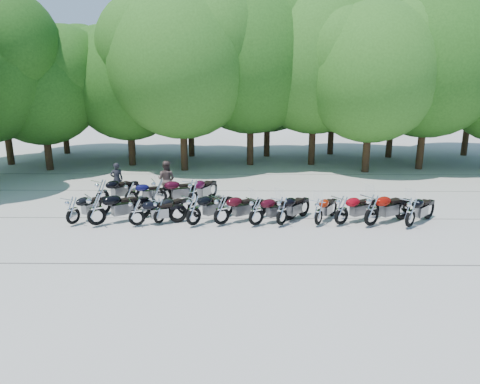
{
  "coord_description": "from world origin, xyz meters",
  "views": [
    {
      "loc": [
        0.19,
        -14.94,
        5.34
      ],
      "look_at": [
        0.0,
        1.5,
        1.1
      ],
      "focal_mm": 32.0,
      "sensor_mm": 36.0,
      "label": 1
    }
  ],
  "objects_px": {
    "motorcycle_1": "(96,209)",
    "motorcycle_4": "(194,209)",
    "motorcycle_7": "(282,210)",
    "motorcycle_12": "(102,192)",
    "motorcycle_5": "(222,209)",
    "rider_0": "(117,180)",
    "motorcycle_11": "(411,212)",
    "motorcycle_13": "(131,192)",
    "motorcycle_10": "(372,209)",
    "motorcycle_6": "(256,211)",
    "motorcycle_9": "(342,209)",
    "motorcycle_0": "(73,210)",
    "motorcycle_8": "(319,211)",
    "motorcycle_15": "(193,192)",
    "motorcycle_3": "(159,210)",
    "motorcycle_14": "(159,191)",
    "motorcycle_2": "(137,211)",
    "rider_1": "(166,180)"
  },
  "relations": [
    {
      "from": "motorcycle_6",
      "to": "motorcycle_8",
      "type": "bearing_deg",
      "value": -120.18
    },
    {
      "from": "motorcycle_4",
      "to": "motorcycle_9",
      "type": "distance_m",
      "value": 5.61
    },
    {
      "from": "motorcycle_0",
      "to": "motorcycle_3",
      "type": "bearing_deg",
      "value": -151.32
    },
    {
      "from": "motorcycle_1",
      "to": "motorcycle_5",
      "type": "xyz_separation_m",
      "value": [
        4.71,
        0.15,
        -0.05
      ]
    },
    {
      "from": "motorcycle_11",
      "to": "motorcycle_15",
      "type": "relative_size",
      "value": 0.96
    },
    {
      "from": "motorcycle_1",
      "to": "motorcycle_10",
      "type": "relative_size",
      "value": 1.01
    },
    {
      "from": "rider_1",
      "to": "motorcycle_15",
      "type": "bearing_deg",
      "value": 150.25
    },
    {
      "from": "motorcycle_13",
      "to": "motorcycle_14",
      "type": "height_order",
      "value": "motorcycle_14"
    },
    {
      "from": "motorcycle_3",
      "to": "rider_1",
      "type": "bearing_deg",
      "value": -52.52
    },
    {
      "from": "motorcycle_1",
      "to": "rider_0",
      "type": "bearing_deg",
      "value": -30.29
    },
    {
      "from": "motorcycle_6",
      "to": "rider_0",
      "type": "height_order",
      "value": "rider_0"
    },
    {
      "from": "motorcycle_8",
      "to": "rider_1",
      "type": "distance_m",
      "value": 7.64
    },
    {
      "from": "motorcycle_4",
      "to": "motorcycle_15",
      "type": "distance_m",
      "value": 2.65
    },
    {
      "from": "motorcycle_5",
      "to": "motorcycle_13",
      "type": "bearing_deg",
      "value": 22.18
    },
    {
      "from": "motorcycle_8",
      "to": "motorcycle_4",
      "type": "bearing_deg",
      "value": 33.01
    },
    {
      "from": "rider_0",
      "to": "motorcycle_11",
      "type": "bearing_deg",
      "value": 135.68
    },
    {
      "from": "motorcycle_0",
      "to": "motorcycle_8",
      "type": "xyz_separation_m",
      "value": [
        9.36,
        0.03,
        -0.03
      ]
    },
    {
      "from": "motorcycle_4",
      "to": "motorcycle_15",
      "type": "bearing_deg",
      "value": -40.51
    },
    {
      "from": "motorcycle_8",
      "to": "motorcycle_10",
      "type": "relative_size",
      "value": 0.84
    },
    {
      "from": "motorcycle_2",
      "to": "motorcycle_11",
      "type": "relative_size",
      "value": 0.93
    },
    {
      "from": "motorcycle_7",
      "to": "motorcycle_2",
      "type": "bearing_deg",
      "value": 38.8
    },
    {
      "from": "motorcycle_1",
      "to": "motorcycle_9",
      "type": "distance_m",
      "value": 9.26
    },
    {
      "from": "motorcycle_7",
      "to": "motorcycle_1",
      "type": "bearing_deg",
      "value": 38.64
    },
    {
      "from": "motorcycle_3",
      "to": "motorcycle_6",
      "type": "xyz_separation_m",
      "value": [
        3.71,
        -0.2,
        0.06
      ]
    },
    {
      "from": "motorcycle_5",
      "to": "motorcycle_10",
      "type": "bearing_deg",
      "value": -124.66
    },
    {
      "from": "motorcycle_0",
      "to": "motorcycle_9",
      "type": "xyz_separation_m",
      "value": [
        10.23,
        0.05,
        0.03
      ]
    },
    {
      "from": "motorcycle_1",
      "to": "rider_1",
      "type": "xyz_separation_m",
      "value": [
        1.9,
        4.2,
        0.18
      ]
    },
    {
      "from": "motorcycle_15",
      "to": "rider_1",
      "type": "distance_m",
      "value": 2.09
    },
    {
      "from": "rider_0",
      "to": "motorcycle_14",
      "type": "bearing_deg",
      "value": 121.02
    },
    {
      "from": "motorcycle_7",
      "to": "motorcycle_12",
      "type": "bearing_deg",
      "value": 18.88
    },
    {
      "from": "motorcycle_4",
      "to": "rider_1",
      "type": "distance_m",
      "value": 4.51
    },
    {
      "from": "motorcycle_2",
      "to": "motorcycle_10",
      "type": "distance_m",
      "value": 8.84
    },
    {
      "from": "motorcycle_12",
      "to": "motorcycle_14",
      "type": "bearing_deg",
      "value": -141.58
    },
    {
      "from": "motorcycle_11",
      "to": "rider_1",
      "type": "height_order",
      "value": "rider_1"
    },
    {
      "from": "motorcycle_5",
      "to": "motorcycle_10",
      "type": "distance_m",
      "value": 5.65
    },
    {
      "from": "motorcycle_11",
      "to": "motorcycle_15",
      "type": "height_order",
      "value": "motorcycle_15"
    },
    {
      "from": "motorcycle_1",
      "to": "motorcycle_4",
      "type": "xyz_separation_m",
      "value": [
        3.66,
        0.05,
        -0.03
      ]
    },
    {
      "from": "rider_0",
      "to": "rider_1",
      "type": "height_order",
      "value": "rider_1"
    },
    {
      "from": "motorcycle_4",
      "to": "motorcycle_7",
      "type": "xyz_separation_m",
      "value": [
        3.33,
        0.08,
        -0.05
      ]
    },
    {
      "from": "motorcycle_12",
      "to": "motorcycle_5",
      "type": "bearing_deg",
      "value": -170.85
    },
    {
      "from": "motorcycle_0",
      "to": "motorcycle_9",
      "type": "relative_size",
      "value": 0.95
    },
    {
      "from": "motorcycle_0",
      "to": "motorcycle_10",
      "type": "bearing_deg",
      "value": -153.89
    },
    {
      "from": "motorcycle_12",
      "to": "motorcycle_14",
      "type": "xyz_separation_m",
      "value": [
        2.48,
        0.16,
        0.0
      ]
    },
    {
      "from": "motorcycle_6",
      "to": "motorcycle_11",
      "type": "bearing_deg",
      "value": -123.95
    },
    {
      "from": "motorcycle_10",
      "to": "rider_1",
      "type": "bearing_deg",
      "value": 30.82
    },
    {
      "from": "motorcycle_9",
      "to": "motorcycle_14",
      "type": "distance_m",
      "value": 7.91
    },
    {
      "from": "motorcycle_6",
      "to": "motorcycle_12",
      "type": "height_order",
      "value": "motorcycle_12"
    },
    {
      "from": "motorcycle_13",
      "to": "motorcycle_10",
      "type": "bearing_deg",
      "value": -127.01
    },
    {
      "from": "motorcycle_9",
      "to": "rider_1",
      "type": "xyz_separation_m",
      "value": [
        -7.36,
        3.99,
        0.23
      ]
    },
    {
      "from": "rider_0",
      "to": "motorcycle_10",
      "type": "bearing_deg",
      "value": 133.79
    }
  ]
}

